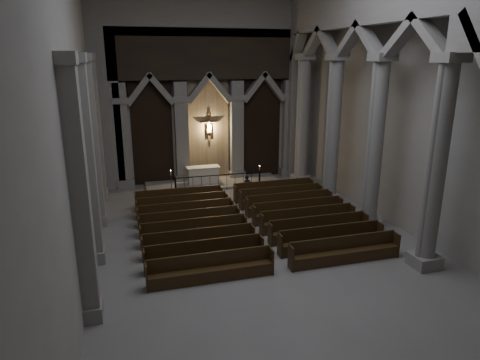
{
  "coord_description": "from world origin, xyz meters",
  "views": [
    {
      "loc": [
        -5.49,
        -15.05,
        7.9
      ],
      "look_at": [
        -0.39,
        3.0,
        2.44
      ],
      "focal_mm": 32.0,
      "sensor_mm": 36.0,
      "label": 1
    }
  ],
  "objects_px": {
    "pews": "(249,224)",
    "worshipper": "(247,186)",
    "altar_rail": "(219,180)",
    "altar": "(203,175)",
    "candle_stand_left": "(171,188)",
    "candle_stand_right": "(259,181)"
  },
  "relations": [
    {
      "from": "pews",
      "to": "worshipper",
      "type": "relative_size",
      "value": 7.87
    },
    {
      "from": "altar_rail",
      "to": "pews",
      "type": "height_order",
      "value": "same"
    },
    {
      "from": "altar",
      "to": "worshipper",
      "type": "relative_size",
      "value": 1.62
    },
    {
      "from": "altar_rail",
      "to": "candle_stand_left",
      "type": "bearing_deg",
      "value": -179.53
    },
    {
      "from": "candle_stand_right",
      "to": "pews",
      "type": "xyz_separation_m",
      "value": [
        -2.62,
        -6.46,
        -0.04
      ]
    },
    {
      "from": "candle_stand_left",
      "to": "pews",
      "type": "xyz_separation_m",
      "value": [
        2.85,
        -6.37,
        -0.07
      ]
    },
    {
      "from": "altar_rail",
      "to": "worshipper",
      "type": "bearing_deg",
      "value": -49.88
    },
    {
      "from": "altar",
      "to": "candle_stand_right",
      "type": "relative_size",
      "value": 1.49
    },
    {
      "from": "altar",
      "to": "candle_stand_left",
      "type": "relative_size",
      "value": 1.37
    },
    {
      "from": "candle_stand_left",
      "to": "altar",
      "type": "bearing_deg",
      "value": 34.4
    },
    {
      "from": "altar",
      "to": "pews",
      "type": "height_order",
      "value": "altar"
    },
    {
      "from": "altar",
      "to": "candle_stand_left",
      "type": "height_order",
      "value": "candle_stand_left"
    },
    {
      "from": "altar_rail",
      "to": "candle_stand_right",
      "type": "xyz_separation_m",
      "value": [
        2.62,
        0.06,
        -0.31
      ]
    },
    {
      "from": "altar_rail",
      "to": "candle_stand_right",
      "type": "relative_size",
      "value": 3.81
    },
    {
      "from": "altar_rail",
      "to": "candle_stand_left",
      "type": "relative_size",
      "value": 3.5
    },
    {
      "from": "altar",
      "to": "altar_rail",
      "type": "bearing_deg",
      "value": -65.95
    },
    {
      "from": "altar_rail",
      "to": "altar",
      "type": "bearing_deg",
      "value": 114.05
    },
    {
      "from": "candle_stand_right",
      "to": "altar",
      "type": "bearing_deg",
      "value": 156.6
    },
    {
      "from": "candle_stand_left",
      "to": "candle_stand_right",
      "type": "height_order",
      "value": "candle_stand_left"
    },
    {
      "from": "candle_stand_left",
      "to": "worshipper",
      "type": "xyz_separation_m",
      "value": [
        4.19,
        -1.57,
        0.23
      ]
    },
    {
      "from": "candle_stand_left",
      "to": "pews",
      "type": "height_order",
      "value": "candle_stand_left"
    },
    {
      "from": "pews",
      "to": "candle_stand_right",
      "type": "bearing_deg",
      "value": 67.92
    }
  ]
}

